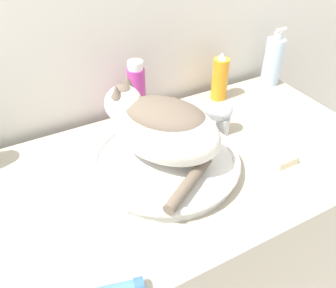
{
  "coord_description": "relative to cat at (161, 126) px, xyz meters",
  "views": [
    {
      "loc": [
        -0.36,
        -0.32,
        1.45
      ],
      "look_at": [
        -0.03,
        0.29,
        0.92
      ],
      "focal_mm": 38.0,
      "sensor_mm": 36.0,
      "label": 1
    }
  ],
  "objects": [
    {
      "name": "faucet",
      "position": [
        0.22,
        0.05,
        -0.07
      ],
      "size": [
        0.15,
        0.07,
        0.13
      ],
      "rotation": [
        0.0,
        0.0,
        -2.87
      ],
      "color": "silver",
      "rests_on": "vanity_counter"
    },
    {
      "name": "shampoo_bottle_tall",
      "position": [
        0.04,
        0.23,
        -0.04
      ],
      "size": [
        0.05,
        0.05,
        0.2
      ],
      "color": "#B2338C",
      "rests_on": "vanity_counter"
    },
    {
      "name": "spray_bottle_trigger",
      "position": [
        0.34,
        0.23,
        -0.06
      ],
      "size": [
        0.05,
        0.05,
        0.17
      ],
      "color": "orange",
      "rests_on": "vanity_counter"
    },
    {
      "name": "soap_bar",
      "position": [
        0.29,
        -0.14,
        -0.12
      ],
      "size": [
        0.07,
        0.05,
        0.02
      ],
      "color": "beige",
      "rests_on": "vanity_counter"
    },
    {
      "name": "sink_basin",
      "position": [
        0.01,
        -0.01,
        -0.11
      ],
      "size": [
        0.39,
        0.39,
        0.04
      ],
      "color": "silver",
      "rests_on": "vanity_counter"
    },
    {
      "name": "cat",
      "position": [
        0.0,
        0.0,
        0.0
      ],
      "size": [
        0.3,
        0.35,
        0.19
      ],
      "rotation": [
        0.0,
        0.0,
        2.19
      ],
      "color": "silver",
      "rests_on": "sink_basin"
    },
    {
      "name": "vanity_counter",
      "position": [
        0.04,
        -0.01,
        -0.55
      ],
      "size": [
        1.17,
        0.6,
        0.82
      ],
      "color": "#B2A893",
      "rests_on": "ground_plane"
    },
    {
      "name": "soap_pump_bottle",
      "position": [
        0.57,
        0.23,
        -0.05
      ],
      "size": [
        0.07,
        0.07,
        0.2
      ],
      "color": "silver",
      "rests_on": "vanity_counter"
    }
  ]
}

